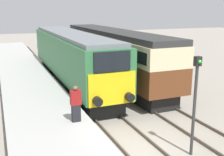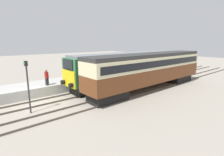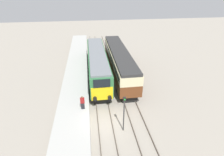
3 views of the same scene
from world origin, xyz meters
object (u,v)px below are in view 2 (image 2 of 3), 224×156
passenger_carriage (151,68)px  signal_post (28,83)px  locomotive (127,67)px  person_on_platform (47,78)px

passenger_carriage → signal_post: 12.46m
locomotive → signal_post: locomotive is taller
signal_post → locomotive: bearing=98.0°
passenger_carriage → signal_post: bearing=-97.8°
locomotive → signal_post: bearing=-82.0°
passenger_carriage → person_on_platform: passenger_carriage is taller
locomotive → signal_post: size_ratio=4.14×
passenger_carriage → person_on_platform: size_ratio=10.57×
person_on_platform → signal_post: 4.84m
locomotive → passenger_carriage: size_ratio=0.98×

